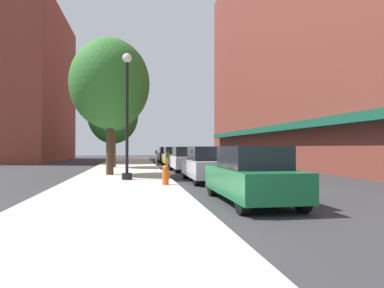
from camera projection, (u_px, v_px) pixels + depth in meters
The scene contains 16 objects.
ground_plane at pixel (183, 170), 23.56m from camera, with size 90.00×90.00×0.00m, color #2D2D30.
sidewalk_slab at pixel (126, 169), 23.88m from camera, with size 4.80×50.00×0.12m, color #B7B2A8.
building_right_brick at pixel (300, 39), 29.45m from camera, with size 6.80×40.00×22.45m.
building_far_background at pixel (36, 86), 39.87m from camera, with size 6.80×18.00×17.91m.
lamppost at pixel (127, 114), 15.62m from camera, with size 0.48×0.48×5.90m.
fire_hydrant at pixel (166, 175), 13.44m from camera, with size 0.33×0.26×0.79m.
parking_meter_near at pixel (156, 157), 22.12m from camera, with size 0.14×0.09×1.31m.
parking_meter_far at pixel (167, 163), 14.59m from camera, with size 0.14×0.09×1.31m.
tree_near at pixel (113, 104), 25.32m from camera, with size 3.71×3.71×6.98m.
tree_mid at pixel (113, 115), 33.49m from camera, with size 5.00×5.00×7.61m.
tree_far at pixel (110, 84), 18.43m from camera, with size 4.33×4.33×7.50m.
car_green at pixel (251, 175), 9.73m from camera, with size 1.80×4.30×1.66m.
car_silver at pixel (207, 165), 15.76m from camera, with size 1.80×4.30×1.66m.
car_white at pixel (185, 159), 22.48m from camera, with size 1.80×4.30×1.66m.
car_yellow at pixel (174, 156), 29.50m from camera, with size 1.80×4.30×1.66m.
car_black at pixel (167, 155), 35.64m from camera, with size 1.80×4.30×1.66m.
Camera 1 is at (0.67, -5.35, 1.63)m, focal length 31.35 mm.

